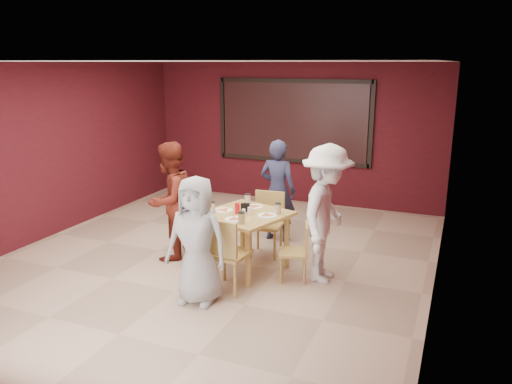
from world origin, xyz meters
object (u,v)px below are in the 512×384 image
at_px(chair_back, 268,219).
at_px(diner_right, 326,214).
at_px(dining_table, 245,220).
at_px(chair_left, 196,230).
at_px(diner_back, 278,191).
at_px(diner_front, 197,241).
at_px(chair_right, 298,249).
at_px(chair_front, 226,251).
at_px(diner_left, 170,201).

bearing_deg(chair_back, diner_right, -29.47).
bearing_deg(dining_table, chair_left, 174.81).
bearing_deg(diner_back, chair_left, 60.45).
bearing_deg(diner_front, diner_right, 39.98).
relative_size(dining_table, diner_front, 0.83).
bearing_deg(chair_right, chair_back, 133.97).
height_order(diner_front, diner_right, diner_right).
height_order(dining_table, diner_front, diner_front).
relative_size(chair_front, chair_left, 1.23).
distance_m(chair_back, diner_back, 0.69).
xyz_separation_m(chair_left, diner_back, (0.80, 1.23, 0.38)).
bearing_deg(diner_left, dining_table, 96.34).
bearing_deg(diner_front, dining_table, 79.06).
bearing_deg(chair_back, chair_left, -144.74).
relative_size(chair_front, diner_left, 0.56).
xyz_separation_m(diner_front, diner_right, (1.23, 1.20, 0.13)).
height_order(chair_left, chair_right, chair_left).
xyz_separation_m(chair_back, diner_back, (-0.07, 0.62, 0.29)).
bearing_deg(chair_back, chair_front, -90.03).
relative_size(chair_front, diner_back, 0.59).
distance_m(chair_front, chair_left, 1.19).
height_order(chair_back, diner_left, diner_left).
distance_m(chair_front, diner_front, 0.47).
bearing_deg(diner_back, diner_right, 135.91).
distance_m(dining_table, chair_front, 0.76).
distance_m(chair_right, diner_left, 2.01).
height_order(chair_back, chair_left, chair_back).
relative_size(chair_back, chair_right, 1.21).
bearing_deg(chair_right, chair_left, 175.19).
xyz_separation_m(dining_table, chair_front, (0.07, -0.74, -0.16)).
bearing_deg(dining_table, diner_front, -96.67).
height_order(chair_back, diner_front, diner_front).
bearing_deg(chair_front, chair_left, 136.95).
distance_m(chair_right, diner_right, 0.58).
distance_m(chair_back, chair_left, 1.07).
bearing_deg(chair_front, diner_front, -118.38).
relative_size(dining_table, diner_left, 0.75).
relative_size(chair_right, diner_back, 0.47).
bearing_deg(diner_right, chair_back, 60.13).
bearing_deg(chair_front, chair_back, 89.97).
height_order(dining_table, diner_back, diner_back).
distance_m(chair_right, diner_back, 1.62).
bearing_deg(diner_right, dining_table, 94.85).
relative_size(diner_front, diner_back, 0.94).
bearing_deg(diner_right, diner_back, 42.19).
bearing_deg(diner_front, chair_left, 115.59).
xyz_separation_m(chair_back, diner_front, (-0.20, -1.78, 0.24)).
bearing_deg(chair_left, diner_right, 0.85).
relative_size(chair_left, diner_front, 0.51).
bearing_deg(diner_left, diner_front, 49.93).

